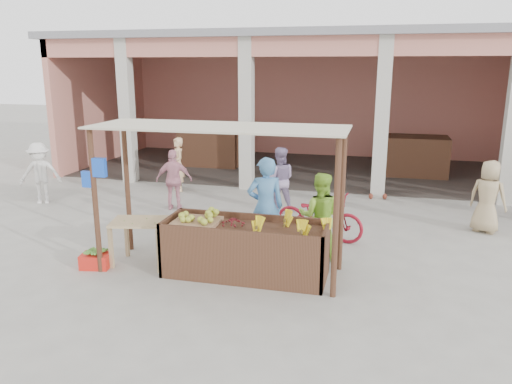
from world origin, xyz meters
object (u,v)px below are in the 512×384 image
(vendor_blue, at_px, (265,204))
(motorcycle, at_px, (319,215))
(vendor_green, at_px, (320,214))
(red_crate, at_px, (96,261))
(fruit_stall, at_px, (245,251))
(side_table, at_px, (141,228))

(vendor_blue, height_order, motorcycle, vendor_blue)
(vendor_green, bearing_deg, vendor_blue, 2.06)
(red_crate, distance_m, vendor_green, 3.87)
(fruit_stall, bearing_deg, vendor_green, 43.85)
(side_table, relative_size, red_crate, 2.31)
(fruit_stall, bearing_deg, red_crate, -172.47)
(motorcycle, bearing_deg, red_crate, 135.95)
(vendor_blue, xyz_separation_m, motorcycle, (0.82, 1.06, -0.47))
(vendor_blue, distance_m, vendor_green, 0.96)
(red_crate, xyz_separation_m, vendor_green, (3.56, 1.34, 0.68))
(side_table, height_order, vendor_green, vendor_green)
(motorcycle, bearing_deg, side_table, 137.96)
(red_crate, xyz_separation_m, vendor_blue, (2.61, 1.28, 0.82))
(fruit_stall, distance_m, red_crate, 2.54)
(side_table, distance_m, vendor_green, 3.04)
(red_crate, bearing_deg, motorcycle, 24.53)
(red_crate, distance_m, motorcycle, 4.17)
(fruit_stall, distance_m, side_table, 1.83)
(vendor_blue, distance_m, motorcycle, 1.42)
(fruit_stall, relative_size, vendor_blue, 1.37)
(fruit_stall, height_order, side_table, fruit_stall)
(fruit_stall, distance_m, vendor_green, 1.52)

